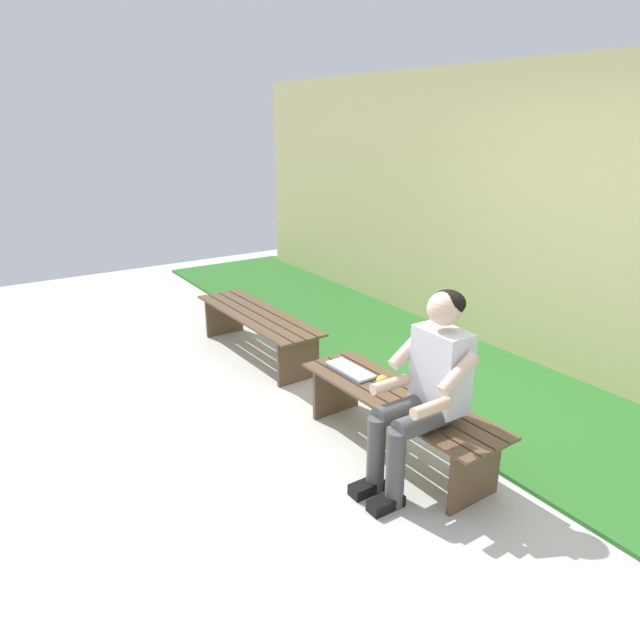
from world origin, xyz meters
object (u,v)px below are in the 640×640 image
object	(u,v)px
bench_far	(257,323)
book_open	(350,370)
bench_near	(397,409)
apple	(383,381)
person_seated	(425,385)

from	to	relation	value
bench_far	book_open	distance (m)	1.54
bench_near	book_open	size ratio (longest dim) A/B	3.86
bench_far	book_open	world-z (taller)	book_open
book_open	apple	bearing A→B (deg)	-174.72
bench_far	person_seated	xyz separation A→B (m)	(-2.37, 0.10, 0.34)
bench_far	book_open	size ratio (longest dim) A/B	4.02
bench_far	apple	world-z (taller)	apple
person_seated	bench_near	bearing A→B (deg)	-15.70
bench_near	apple	world-z (taller)	apple
book_open	bench_far	bearing A→B (deg)	-3.16
bench_near	bench_far	xyz separation A→B (m)	(2.02, 0.00, 0.00)
person_seated	apple	bearing A→B (deg)	-11.30
bench_near	person_seated	xyz separation A→B (m)	(-0.35, 0.10, 0.35)
bench_far	book_open	xyz separation A→B (m)	(-1.54, 0.04, 0.11)
bench_near	apple	xyz separation A→B (m)	(0.16, -0.00, 0.14)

